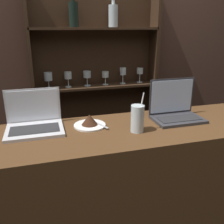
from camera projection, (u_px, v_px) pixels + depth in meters
name	position (u px, v px, depth m)	size (l,w,h in m)	color
bar_counter	(137.00, 200.00, 1.64)	(1.61, 0.53, 1.03)	#4C3019
back_wall	(100.00, 55.00, 2.27)	(7.00, 0.06, 2.70)	#4C3328
back_shelf	(96.00, 91.00, 2.29)	(1.11, 0.18, 1.97)	#332114
laptop_near	(34.00, 122.00, 1.43)	(0.31, 0.25, 0.22)	silver
laptop_far	(175.00, 110.00, 1.58)	(0.31, 0.20, 0.25)	#333338
cake_plate	(90.00, 122.00, 1.47)	(0.19, 0.19, 0.07)	white
water_glass	(137.00, 119.00, 1.38)	(0.07, 0.07, 0.22)	silver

